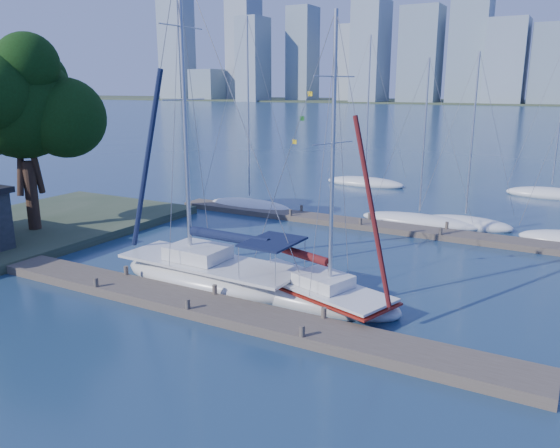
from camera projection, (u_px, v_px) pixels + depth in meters
The scene contains 12 objects.
ground at pixel (202, 310), 22.14m from camera, with size 700.00×700.00×0.00m, color #162948.
near_dock at pixel (202, 306), 22.09m from camera, with size 26.00×2.00×0.40m, color brown.
far_dock at pixel (380, 226), 34.72m from camera, with size 30.00×1.80×0.36m, color brown.
shore at pixel (4, 234), 32.63m from camera, with size 12.00×22.00×0.50m, color #38472D.
tree at pixel (21, 103), 31.04m from camera, with size 8.63×7.89×11.71m.
sailboat_navy at pixel (209, 262), 24.81m from camera, with size 9.49×3.36×14.81m.
sailboat_maroon at pixel (314, 281), 22.67m from camera, with size 8.01×4.70×12.06m.
bg_boat_0 at pixel (250, 206), 40.34m from camera, with size 7.21×4.85×13.86m.
bg_boat_2 at pixel (419, 221), 35.97m from camera, with size 8.01×4.77×10.87m.
bg_boat_3 at pixel (465, 223), 35.26m from camera, with size 6.29×4.08×11.21m.
bg_boat_6 at pixel (365, 182), 50.20m from camera, with size 7.58×3.00×13.55m.
bg_boat_7 at pixel (551, 194), 44.76m from camera, with size 7.31×4.40×13.50m.
Camera 1 is at (12.78, -16.48, 8.82)m, focal length 35.00 mm.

